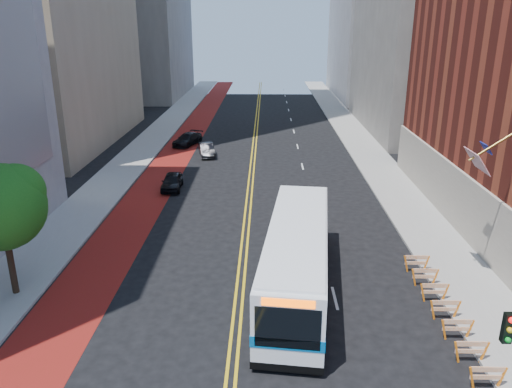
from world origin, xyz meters
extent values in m
plane|color=black|center=(0.00, 0.00, 0.00)|extent=(160.00, 160.00, 0.00)
cube|color=gray|center=(-12.00, 30.00, 0.07)|extent=(4.00, 140.00, 0.15)
cube|color=gray|center=(12.00, 30.00, 0.07)|extent=(4.00, 140.00, 0.15)
cube|color=maroon|center=(-8.10, 30.00, 0.00)|extent=(3.60, 140.00, 0.01)
cube|color=gold|center=(-0.18, 30.00, 0.00)|extent=(0.14, 140.00, 0.01)
cube|color=gold|center=(0.18, 30.00, 0.00)|extent=(0.14, 140.00, 0.01)
cube|color=silver|center=(4.80, 6.00, 0.01)|extent=(0.14, 2.20, 0.01)
cube|color=silver|center=(4.80, 14.00, 0.01)|extent=(0.14, 2.20, 0.01)
cube|color=silver|center=(4.80, 22.00, 0.01)|extent=(0.14, 2.20, 0.01)
cube|color=silver|center=(4.80, 30.00, 0.01)|extent=(0.14, 2.20, 0.01)
cube|color=silver|center=(4.80, 38.00, 0.01)|extent=(0.14, 2.20, 0.01)
cube|color=silver|center=(4.80, 46.00, 0.01)|extent=(0.14, 2.20, 0.01)
cube|color=silver|center=(4.80, 54.00, 0.01)|extent=(0.14, 2.20, 0.01)
cube|color=silver|center=(4.80, 62.00, 0.01)|extent=(0.14, 2.20, 0.01)
cube|color=silver|center=(4.80, 70.00, 0.01)|extent=(0.14, 2.20, 0.01)
cube|color=silver|center=(4.80, 78.00, 0.01)|extent=(0.14, 2.20, 0.01)
cube|color=silver|center=(4.80, 86.00, 0.01)|extent=(0.14, 2.20, 0.01)
cube|color=#9E9384|center=(14.05, 12.00, 2.00)|extent=(0.50, 36.00, 4.00)
cube|color=black|center=(14.15, 13.00, 1.10)|extent=(0.35, 2.80, 2.20)
cube|color=black|center=(14.15, 20.00, 1.10)|extent=(0.35, 2.80, 2.20)
cylinder|color=#A57F33|center=(12.70, 8.00, 7.60)|extent=(2.85, 0.12, 2.05)
cube|color=#B21419|center=(11.70, 8.00, 6.60)|extent=(0.75, 1.90, 1.05)
cube|color=navy|center=(12.25, 8.45, 7.15)|extent=(0.39, 0.85, 0.52)
cube|color=orange|center=(9.05, -0.45, 0.50)|extent=(0.32, 0.06, 0.99)
cube|color=orange|center=(10.15, -0.45, 0.50)|extent=(0.32, 0.06, 0.99)
cube|color=orange|center=(9.60, -0.45, 0.90)|extent=(1.25, 0.05, 0.22)
cube|color=orange|center=(9.60, -0.45, 0.55)|extent=(1.25, 0.05, 0.18)
cube|color=orange|center=(9.05, 1.10, 0.50)|extent=(0.32, 0.06, 0.99)
cube|color=orange|center=(10.15, 1.10, 0.50)|extent=(0.32, 0.06, 0.99)
cube|color=orange|center=(9.60, 1.10, 0.90)|extent=(1.25, 0.05, 0.22)
cube|color=orange|center=(9.60, 1.10, 0.55)|extent=(1.25, 0.05, 0.18)
cube|color=orange|center=(9.05, 2.65, 0.50)|extent=(0.32, 0.06, 0.99)
cube|color=orange|center=(10.15, 2.65, 0.50)|extent=(0.32, 0.06, 0.99)
cube|color=orange|center=(9.60, 2.65, 0.90)|extent=(1.25, 0.05, 0.22)
cube|color=orange|center=(9.60, 2.65, 0.55)|extent=(1.25, 0.05, 0.18)
cube|color=orange|center=(9.05, 4.20, 0.50)|extent=(0.32, 0.06, 0.99)
cube|color=orange|center=(10.15, 4.20, 0.50)|extent=(0.32, 0.06, 0.99)
cube|color=orange|center=(9.60, 4.20, 0.90)|extent=(1.25, 0.05, 0.22)
cube|color=orange|center=(9.60, 4.20, 0.55)|extent=(1.25, 0.05, 0.18)
cube|color=orange|center=(9.05, 5.75, 0.50)|extent=(0.32, 0.06, 0.99)
cube|color=orange|center=(10.15, 5.75, 0.50)|extent=(0.32, 0.06, 0.99)
cube|color=orange|center=(9.60, 5.75, 0.90)|extent=(1.25, 0.05, 0.22)
cube|color=orange|center=(9.60, 5.75, 0.55)|extent=(1.25, 0.05, 0.18)
cube|color=orange|center=(9.05, 7.30, 0.50)|extent=(0.32, 0.06, 0.99)
cube|color=orange|center=(10.15, 7.30, 0.50)|extent=(0.32, 0.06, 0.99)
cube|color=orange|center=(9.60, 7.30, 0.90)|extent=(1.25, 0.05, 0.22)
cube|color=orange|center=(9.60, 7.30, 0.55)|extent=(1.25, 0.05, 0.18)
cube|color=orange|center=(9.05, 8.85, 0.50)|extent=(0.32, 0.06, 0.99)
cube|color=orange|center=(10.15, 8.85, 0.50)|extent=(0.32, 0.06, 0.99)
cube|color=orange|center=(9.60, 8.85, 0.90)|extent=(1.25, 0.05, 0.22)
cube|color=orange|center=(9.60, 8.85, 0.55)|extent=(1.25, 0.05, 0.18)
cylinder|color=black|center=(-11.30, 6.00, 1.75)|extent=(0.32, 0.32, 3.20)
sphere|color=#10480F|center=(-11.30, 6.00, 4.75)|extent=(4.20, 4.20, 4.20)
sphere|color=#10480F|center=(-10.70, 6.40, 5.35)|extent=(2.80, 2.80, 2.80)
cube|color=black|center=(8.30, -3.50, 4.75)|extent=(0.28, 0.22, 0.95)
sphere|color=red|center=(8.30, -3.64, 5.10)|extent=(0.18, 0.18, 0.18)
sphere|color=yellow|center=(8.30, -3.64, 4.77)|extent=(0.18, 0.18, 0.18)
sphere|color=#0CA526|center=(8.30, -3.64, 4.44)|extent=(0.18, 0.18, 0.18)
cube|color=white|center=(2.89, 6.64, 1.95)|extent=(4.31, 13.40, 3.13)
cube|color=#025B9E|center=(2.89, 6.64, 1.48)|extent=(4.36, 13.45, 0.49)
cube|color=black|center=(2.99, 7.51, 2.47)|extent=(3.92, 9.48, 1.04)
cube|color=black|center=(2.16, 0.13, 2.19)|extent=(2.51, 0.39, 1.76)
cube|color=black|center=(3.63, 13.14, 2.41)|extent=(2.28, 0.36, 1.10)
cube|color=#FF5905|center=(2.16, 0.12, 3.29)|extent=(1.99, 0.31, 0.33)
cube|color=white|center=(2.89, 6.64, 3.57)|extent=(4.09, 12.73, 0.13)
cube|color=black|center=(2.89, 6.64, 0.38)|extent=(4.35, 13.44, 0.33)
cylinder|color=black|center=(1.13, 2.60, 0.55)|extent=(0.45, 1.13, 1.10)
cylinder|color=black|center=(3.71, 2.31, 0.55)|extent=(0.45, 1.13, 1.10)
cylinder|color=black|center=(2.02, 10.44, 0.55)|extent=(0.45, 1.13, 1.10)
cylinder|color=black|center=(4.59, 10.15, 0.55)|extent=(0.45, 1.13, 1.10)
cylinder|color=black|center=(2.20, 12.01, 0.55)|extent=(0.45, 1.13, 1.10)
cylinder|color=black|center=(4.77, 11.72, 0.55)|extent=(0.45, 1.13, 1.10)
imported|color=black|center=(-6.42, 22.97, 0.65)|extent=(1.68, 3.87, 1.30)
imported|color=black|center=(-4.80, 33.74, 0.65)|extent=(2.20, 4.18, 1.31)
imported|color=black|center=(-7.47, 38.42, 0.66)|extent=(3.37, 4.92, 1.32)
camera|label=1|loc=(1.30, -15.95, 13.10)|focal=35.00mm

